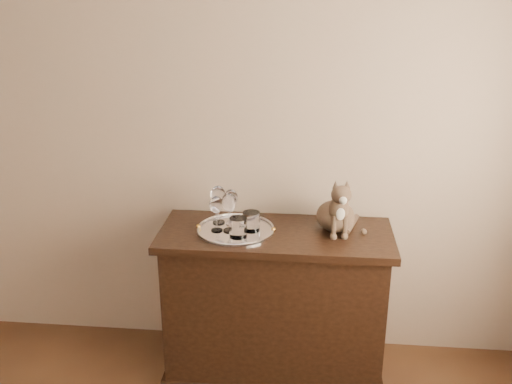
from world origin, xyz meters
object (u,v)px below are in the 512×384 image
wine_glass_b (231,207)px  wine_glass_d (229,212)px  cat (336,202)px  tray (236,230)px  tumbler_b (238,227)px  wine_glass_a (218,204)px  sideboard (275,304)px  wine_glass_c (216,214)px  tumbler_c (251,221)px

wine_glass_b → wine_glass_d: bearing=-87.8°
cat → tray: bearing=179.3°
tumbler_b → cat: cat is taller
wine_glass_a → sideboard: bearing=-13.2°
wine_glass_a → cat: (0.61, -0.01, 0.04)m
sideboard → wine_glass_c: bearing=-174.4°
wine_glass_c → wine_glass_d: size_ratio=0.91×
wine_glass_a → tumbler_b: bearing=-53.0°
wine_glass_c → tumbler_b: (0.12, -0.07, -0.04)m
sideboard → wine_glass_d: size_ratio=5.85×
sideboard → cat: size_ratio=3.98×
wine_glass_c → cat: size_ratio=0.62×
tumbler_b → cat: size_ratio=0.33×
sideboard → wine_glass_c: 0.61m
wine_glass_a → tumbler_c: (0.18, -0.08, -0.05)m
wine_glass_b → wine_glass_c: size_ratio=1.02×
wine_glass_d → tray: bearing=27.5°
sideboard → wine_glass_c: size_ratio=6.42×
tumbler_c → tumbler_b: bearing=-124.2°
tray → wine_glass_b: wine_glass_b is taller
sideboard → wine_glass_d: 0.59m
sideboard → tray: size_ratio=3.00×
tray → wine_glass_a: bearing=140.9°
cat → tumbler_b: bearing=-170.9°
wine_glass_b → cat: 0.54m
sideboard → wine_glass_d: (-0.24, -0.03, 0.54)m
cat → sideboard: bearing=-177.3°
wine_glass_d → wine_glass_c: bearing=-177.4°
wine_glass_d → cat: (0.54, 0.09, 0.04)m
wine_glass_a → wine_glass_c: 0.10m
sideboard → tumbler_b: size_ratio=11.92×
wine_glass_b → wine_glass_a: bearing=173.8°
sideboard → tumbler_c: 0.50m
cat → wine_glass_b: bearing=170.9°
sideboard → tray: bearing=-177.0°
wine_glass_a → wine_glass_d: (0.07, -0.10, -0.00)m
sideboard → wine_glass_b: size_ratio=6.28×
tumbler_c → tray: bearing=179.6°
tray → cat: bearing=8.1°
wine_glass_b → tumbler_c: size_ratio=1.92×
tray → wine_glass_c: (-0.10, -0.02, 0.10)m
wine_glass_a → tumbler_b: size_ratio=2.05×
tray → tumbler_b: size_ratio=3.97×
wine_glass_b → tumbler_c: bearing=-33.7°
wine_glass_a → cat: cat is taller
wine_glass_b → cat: (0.54, -0.00, 0.05)m
wine_glass_b → sideboard: bearing=-15.2°
wine_glass_a → wine_glass_b: bearing=-6.2°
wine_glass_b → cat: size_ratio=0.63×
cat → tumbler_c: bearing=-179.1°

